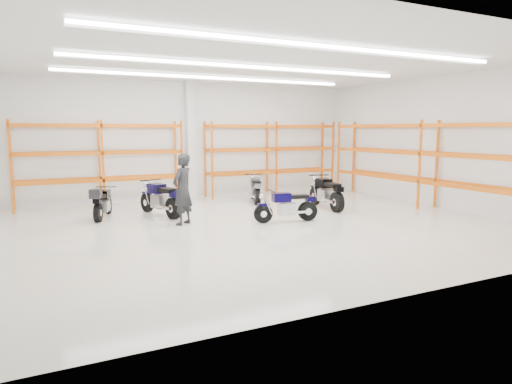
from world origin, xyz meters
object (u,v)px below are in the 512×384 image
motorcycle_main (289,207)px  motorcycle_back_d (327,194)px  motorcycle_back_c (255,190)px  motorcycle_back_b (161,200)px  motorcycle_back_a (102,203)px  structural_column (191,141)px  standing_man (182,189)px

motorcycle_main → motorcycle_back_d: 2.63m
motorcycle_back_c → motorcycle_back_b: bearing=-163.1°
motorcycle_back_b → motorcycle_back_c: 4.01m
motorcycle_main → motorcycle_back_c: (0.74, 3.70, 0.03)m
motorcycle_back_a → structural_column: 5.08m
motorcycle_back_c → standing_man: bearing=-143.2°
standing_man → structural_column: (1.84, 4.77, 1.24)m
motorcycle_back_a → motorcycle_main: bearing=-30.7°
standing_man → structural_column: size_ratio=0.45×
standing_man → motorcycle_back_b: bearing=-120.4°
motorcycle_back_c → structural_column: structural_column is taller
motorcycle_back_a → motorcycle_back_b: motorcycle_back_b is taller
motorcycle_back_b → structural_column: (2.05, 3.22, 1.74)m
standing_man → structural_column: 5.26m
motorcycle_main → motorcycle_back_a: 5.61m
motorcycle_back_a → motorcycle_back_d: size_ratio=0.83×
motorcycle_main → structural_column: 6.13m
motorcycle_main → standing_man: 3.10m
motorcycle_back_a → motorcycle_back_c: bearing=8.6°
motorcycle_back_a → structural_column: bearing=37.5°
motorcycle_back_a → structural_column: structural_column is taller
standing_man → motorcycle_main: bearing=122.8°
motorcycle_back_c → structural_column: (-1.78, 2.06, 1.78)m
motorcycle_back_b → motorcycle_main: bearing=-39.4°
motorcycle_back_c → structural_column: 3.25m
motorcycle_back_a → motorcycle_back_b: (1.73, -0.32, 0.04)m
motorcycle_back_b → structural_column: structural_column is taller
motorcycle_back_a → standing_man: size_ratio=0.93×
motorcycle_main → motorcycle_back_c: 3.78m
motorcycle_back_c → standing_man: 4.56m
structural_column → motorcycle_back_a: bearing=-142.5°
structural_column → motorcycle_main: bearing=-79.7°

